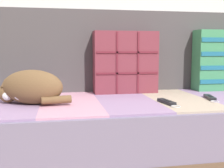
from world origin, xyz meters
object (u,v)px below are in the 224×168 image
(couch, at_px, (149,131))
(game_remote_far, at_px, (167,102))
(throw_pillow_striped, at_px, (221,60))
(sleeping_cat, at_px, (30,88))
(throw_pillow_quilted, at_px, (125,62))
(game_remote_near, at_px, (210,98))

(couch, xyz_separation_m, game_remote_far, (0.04, -0.20, 0.22))
(throw_pillow_striped, distance_m, sleeping_cat, 1.35)
(couch, relative_size, throw_pillow_quilted, 4.78)
(sleeping_cat, bearing_deg, game_remote_far, -10.53)
(throw_pillow_quilted, height_order, game_remote_far, throw_pillow_quilted)
(couch, bearing_deg, sleeping_cat, -174.80)
(throw_pillow_striped, distance_m, game_remote_far, 0.75)
(couch, xyz_separation_m, game_remote_near, (0.34, -0.11, 0.22))
(couch, bearing_deg, throw_pillow_striped, 20.63)
(couch, distance_m, sleeping_cat, 0.76)
(throw_pillow_striped, relative_size, game_remote_near, 2.14)
(throw_pillow_quilted, relative_size, throw_pillow_striped, 1.00)
(game_remote_near, bearing_deg, throw_pillow_striped, 51.80)
(throw_pillow_striped, bearing_deg, sleeping_cat, -167.35)
(game_remote_near, bearing_deg, sleeping_cat, 177.18)
(throw_pillow_quilted, bearing_deg, game_remote_far, -72.85)
(sleeping_cat, height_order, game_remote_far, sleeping_cat)
(throw_pillow_quilted, distance_m, game_remote_far, 0.49)
(game_remote_near, bearing_deg, couch, 161.39)
(throw_pillow_striped, height_order, sleeping_cat, throw_pillow_striped)
(sleeping_cat, bearing_deg, game_remote_near, -2.82)
(game_remote_near, relative_size, game_remote_far, 0.99)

